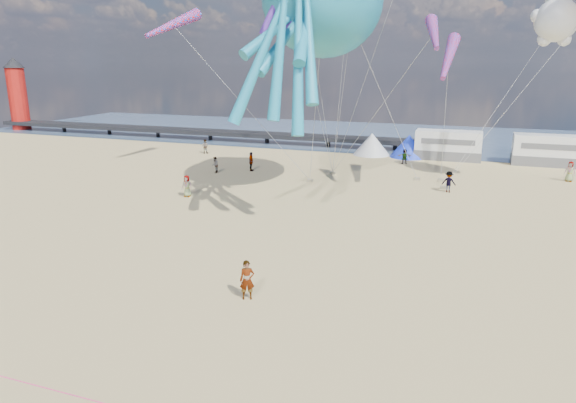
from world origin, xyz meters
The scene contains 25 objects.
ground centered at (0.00, 0.00, 0.00)m, with size 120.00×120.00×0.00m, color #D3BA79.
water centered at (0.00, 55.00, 0.02)m, with size 120.00×120.00×0.00m, color #3C5472.
pier centered at (-28.00, 44.00, 1.00)m, with size 60.00×3.00×0.50m, color black.
lighthouse centered at (-56.00, 44.00, 4.50)m, with size 2.60×2.60×9.00m, color #A5140F.
motorhome_0 centered at (6.00, 40.00, 1.50)m, with size 6.60×2.50×3.00m, color silver.
motorhome_1 centered at (15.50, 40.00, 1.50)m, with size 6.60×2.50×3.00m, color silver.
tent_white centered at (-2.00, 40.00, 1.20)m, with size 4.00×4.00×2.40m, color white.
tent_blue centered at (2.00, 40.00, 1.20)m, with size 4.00×4.00×2.40m, color #1933CC.
standing_person centered at (-0.36, 2.97, 0.88)m, with size 0.64×0.42×1.75m, color tan.
beachgoer_0 centered at (-11.80, 17.37, 0.83)m, with size 0.60×0.40×1.65m, color #7F6659.
beachgoer_1 centered at (-19.66, 34.64, 0.78)m, with size 0.76×0.50×1.56m, color #7F6659.
beachgoer_2 centered at (6.86, 25.47, 0.84)m, with size 0.81×0.63×1.67m, color #7F6659.
beachgoer_3 centered at (-11.01, 27.66, 0.89)m, with size 1.15×0.66×1.78m, color #7F6659.
beachgoer_4 centered at (2.09, 35.99, 0.76)m, with size 0.89×0.37×1.52m, color #7F6659.
beachgoer_6 centered at (16.41, 32.85, 0.87)m, with size 0.64×0.42×1.74m, color #7F6659.
beachgoer_7 centered at (-13.79, 25.75, 0.75)m, with size 0.73×0.48×1.50m, color #7F6659.
sandbag_a centered at (-4.48, 25.22, 0.11)m, with size 0.50×0.35×0.22m, color gray.
sandbag_b centered at (4.09, 28.97, 0.11)m, with size 0.50×0.35×0.22m, color gray.
sandbag_c centered at (6.42, 26.50, 0.11)m, with size 0.50×0.35×0.22m, color gray.
sandbag_d centered at (6.07, 29.12, 0.11)m, with size 0.50×0.35×0.22m, color gray.
sandbag_e centered at (-3.42, 28.80, 0.11)m, with size 0.50×0.35×0.22m, color gray.
kite_panda centered at (13.41, 29.08, 12.91)m, with size 3.82×3.59×5.39m, color white, non-canonical shape.
windsock_left centered at (-17.49, 25.85, 13.07)m, with size 1.10×6.30×6.30m, color red, non-canonical shape.
windsock_mid centered at (6.12, 25.10, 10.25)m, with size 1.00×6.76×6.76m, color red, non-canonical shape.
windsock_right centered at (5.15, 22.44, 11.80)m, with size 0.90×4.35×4.35m, color red, non-canonical shape.
Camera 1 is at (8.18, -15.65, 10.01)m, focal length 32.00 mm.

